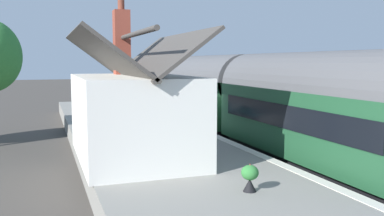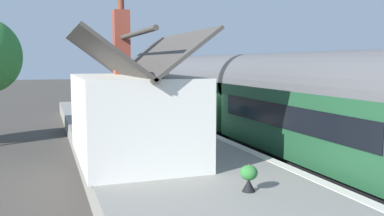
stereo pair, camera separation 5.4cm
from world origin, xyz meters
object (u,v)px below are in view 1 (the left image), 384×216
(planter_by_door, at_px, (250,177))
(lamp_post_platform, at_px, (148,69))
(bench_by_lamp, at_px, (161,118))
(planter_corner_building, at_px, (121,98))
(station_sign_board, at_px, (142,92))
(bench_mid_platform, at_px, (145,112))
(train, at_px, (304,110))
(station_building, at_px, (133,112))
(planter_edge_far, at_px, (82,123))

(planter_by_door, bearing_deg, lamp_post_platform, -5.02)
(bench_by_lamp, height_order, planter_corner_building, planter_corner_building)
(planter_by_door, xyz_separation_m, station_sign_board, (18.23, -1.48, 0.82))
(bench_mid_platform, relative_size, bench_by_lamp, 1.00)
(train, height_order, bench_mid_platform, train)
(station_building, height_order, lamp_post_platform, station_building)
(bench_by_lamp, xyz_separation_m, planter_edge_far, (0.71, 3.63, -0.14))
(planter_corner_building, bearing_deg, station_building, 171.27)
(station_sign_board, bearing_deg, planter_corner_building, 14.03)
(planter_corner_building, xyz_separation_m, lamp_post_platform, (-5.04, -0.78, 2.20))
(planter_corner_building, xyz_separation_m, station_sign_board, (-3.25, -0.81, 0.70))
(planter_by_door, relative_size, lamp_post_platform, 0.18)
(bench_by_lamp, xyz_separation_m, planter_corner_building, (11.20, -0.08, 0.01))
(station_sign_board, bearing_deg, bench_mid_platform, 169.03)
(bench_mid_platform, bearing_deg, train, -157.30)
(bench_mid_platform, relative_size, planter_by_door, 1.98)
(station_building, bearing_deg, lamp_post_platform, -15.93)
(planter_by_door, height_order, planter_corner_building, planter_corner_building)
(bench_by_lamp, relative_size, planter_edge_far, 2.13)
(station_building, relative_size, planter_corner_building, 6.86)
(train, bearing_deg, bench_by_lamp, 30.30)
(planter_edge_far, bearing_deg, planter_corner_building, -19.50)
(bench_by_lamp, xyz_separation_m, station_sign_board, (7.94, -0.90, 0.71))
(station_building, height_order, planter_corner_building, station_building)
(station_building, relative_size, bench_by_lamp, 4.54)
(station_building, relative_size, planter_by_door, 9.00)
(bench_mid_platform, relative_size, lamp_post_platform, 0.36)
(bench_mid_platform, distance_m, bench_by_lamp, 2.76)
(planter_edge_far, relative_size, planter_corner_building, 0.71)
(planter_by_door, relative_size, station_sign_board, 0.45)
(bench_mid_platform, height_order, planter_corner_building, planter_corner_building)
(bench_mid_platform, bearing_deg, station_building, 164.07)
(station_building, xyz_separation_m, lamp_post_platform, (11.76, -3.36, 1.19))
(station_building, distance_m, planter_edge_far, 6.52)
(planter_by_door, relative_size, planter_corner_building, 0.76)
(station_sign_board, bearing_deg, train, -168.93)
(train, relative_size, station_sign_board, 19.92)
(train, height_order, planter_by_door, train)
(bench_mid_platform, bearing_deg, station_sign_board, -10.97)
(train, distance_m, station_building, 6.22)
(train, xyz_separation_m, lamp_post_platform, (12.46, 2.82, 1.27))
(planter_edge_far, height_order, planter_corner_building, planter_corner_building)
(lamp_post_platform, bearing_deg, planter_edge_far, 140.50)
(train, relative_size, planter_by_door, 44.01)
(lamp_post_platform, bearing_deg, station_sign_board, -1.15)
(bench_by_lamp, distance_m, planter_corner_building, 11.20)
(bench_by_lamp, bearing_deg, planter_by_door, 176.75)
(planter_corner_building, bearing_deg, train, -168.38)
(train, xyz_separation_m, station_building, (0.70, 6.18, 0.08))
(station_building, distance_m, lamp_post_platform, 12.29)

